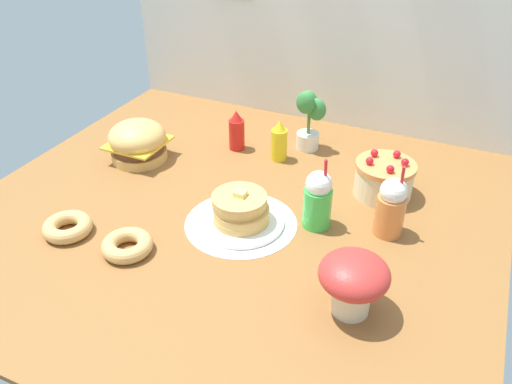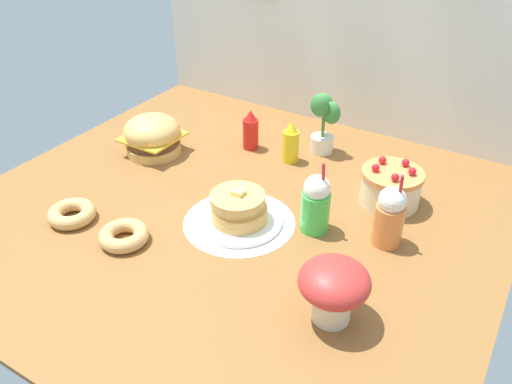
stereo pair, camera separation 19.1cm
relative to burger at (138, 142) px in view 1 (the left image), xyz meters
The scene contains 14 objects.
ground_plane 59.56cm from the burger, 18.76° to the right, with size 197.03×184.71×2.00cm, color brown.
back_wall 102.89cm from the burger, 52.68° to the left, with size 197.03×4.20×109.68cm.
doily_mat 67.85cm from the burger, 21.96° to the right, with size 41.51×41.51×0.40cm, color white.
burger is the anchor object (origin of this frame).
pancake_stack 67.48cm from the burger, 22.12° to the right, with size 32.07×32.07×13.87cm.
layer_cake 106.46cm from the burger, ahead, with size 23.54×23.54×17.17cm.
ketchup_bottle 44.28cm from the burger, 37.21° to the left, with size 7.17×7.17×18.87cm.
mustard_bottle 62.12cm from the burger, 24.33° to the left, with size 7.17×7.17×18.87cm.
cream_soda_cup 89.02cm from the burger, ahead, with size 10.38×10.38×28.32cm.
orange_float_cup 112.99cm from the burger, ahead, with size 10.38×10.38×28.32cm.
donut_pink_glaze 56.83cm from the burger, 81.44° to the right, with size 17.55×17.55×5.28cm.
donut_chocolate 65.54cm from the burger, 58.48° to the right, with size 17.55×17.55×5.28cm.
potted_plant 76.86cm from the burger, 32.06° to the left, with size 13.55×11.63×28.77cm.
mushroom_stool 122.00cm from the burger, 24.59° to the right, with size 20.75×20.75×19.81cm.
Camera 1 is at (75.65, -144.39, 114.29)cm, focal length 36.43 mm.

